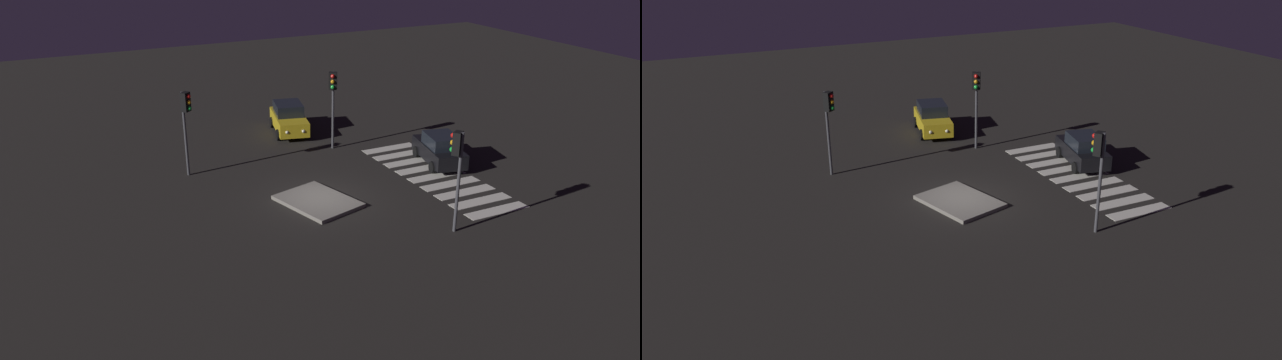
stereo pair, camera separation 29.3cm
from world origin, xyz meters
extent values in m
plane|color=black|center=(0.00, 0.00, 0.00)|extent=(80.00, 80.00, 0.00)
cube|color=gray|center=(-0.30, 0.26, 0.09)|extent=(4.17, 3.55, 0.18)
cube|color=gold|center=(9.76, -2.68, 0.71)|extent=(4.38, 2.64, 0.84)
cube|color=black|center=(10.01, -2.73, 1.46)|extent=(2.40, 2.03, 0.68)
cylinder|color=black|center=(8.34, -3.22, 0.33)|extent=(0.69, 0.38, 0.66)
cylinder|color=black|center=(8.73, -1.55, 0.33)|extent=(0.69, 0.38, 0.66)
cylinder|color=black|center=(10.80, -3.80, 0.33)|extent=(0.69, 0.38, 0.66)
cylinder|color=black|center=(11.19, -2.13, 0.33)|extent=(0.69, 0.38, 0.66)
sphere|color=#F2EABF|center=(7.71, -2.69, 0.71)|extent=(0.22, 0.22, 0.22)
sphere|color=#F2EABF|center=(7.93, -1.75, 0.71)|extent=(0.22, 0.22, 0.22)
cube|color=black|center=(1.43, -7.76, 0.66)|extent=(4.13, 2.51, 0.79)
cube|color=black|center=(1.20, -7.71, 1.38)|extent=(2.27, 1.92, 0.64)
cylinder|color=black|center=(2.78, -7.26, 0.31)|extent=(0.66, 0.36, 0.62)
cylinder|color=black|center=(2.39, -8.83, 0.31)|extent=(0.66, 0.36, 0.62)
cylinder|color=black|center=(0.46, -6.70, 0.31)|extent=(0.66, 0.36, 0.62)
cylinder|color=black|center=(0.08, -8.27, 0.31)|extent=(0.66, 0.36, 0.62)
sphere|color=#F2EABF|center=(3.36, -7.77, 0.66)|extent=(0.21, 0.21, 0.21)
sphere|color=#F2EABF|center=(3.15, -8.65, 0.66)|extent=(0.21, 0.21, 0.21)
cylinder|color=#47474C|center=(6.10, -3.79, 2.22)|extent=(0.14, 0.14, 4.44)
cube|color=black|center=(5.94, -3.69, 3.96)|extent=(0.50, 0.54, 0.96)
sphere|color=red|center=(5.78, -3.59, 4.26)|extent=(0.22, 0.22, 0.22)
sphere|color=orange|center=(5.78, -3.59, 3.96)|extent=(0.22, 0.22, 0.22)
sphere|color=green|center=(5.78, -3.59, 3.66)|extent=(0.22, 0.22, 0.22)
cylinder|color=#47474C|center=(5.72, 4.70, 2.18)|extent=(0.14, 0.14, 4.37)
cube|color=black|center=(5.58, 4.59, 3.89)|extent=(0.53, 0.54, 0.96)
sphere|color=red|center=(5.43, 4.46, 4.19)|extent=(0.22, 0.22, 0.22)
sphere|color=orange|center=(5.43, 4.46, 3.89)|extent=(0.22, 0.22, 0.22)
sphere|color=green|center=(5.43, 4.46, 3.59)|extent=(0.22, 0.22, 0.22)
cylinder|color=#47474C|center=(-5.36, -3.68, 2.19)|extent=(0.14, 0.14, 4.38)
cube|color=black|center=(-5.22, -3.58, 3.90)|extent=(0.51, 0.54, 0.96)
sphere|color=red|center=(-5.05, -3.47, 4.20)|extent=(0.22, 0.22, 0.22)
sphere|color=orange|center=(-5.05, -3.47, 3.90)|extent=(0.22, 0.22, 0.22)
sphere|color=green|center=(-5.05, -3.47, 3.60)|extent=(0.22, 0.22, 0.22)
cube|color=silver|center=(-4.60, -6.64, 0.01)|extent=(0.70, 3.20, 0.02)
cube|color=silver|center=(-3.45, -6.64, 0.01)|extent=(0.70, 3.20, 0.02)
cube|color=silver|center=(-2.30, -6.64, 0.01)|extent=(0.70, 3.20, 0.02)
cube|color=silver|center=(-1.15, -6.64, 0.01)|extent=(0.70, 3.20, 0.02)
cube|color=silver|center=(0.00, -6.64, 0.01)|extent=(0.70, 3.20, 0.02)
cube|color=silver|center=(1.15, -6.64, 0.01)|extent=(0.70, 3.20, 0.02)
cube|color=silver|center=(2.30, -6.64, 0.01)|extent=(0.70, 3.20, 0.02)
cube|color=silver|center=(3.45, -6.64, 0.01)|extent=(0.70, 3.20, 0.02)
cube|color=silver|center=(4.60, -6.64, 0.01)|extent=(0.70, 3.20, 0.02)
camera|label=1|loc=(-24.32, 11.89, 12.32)|focal=35.64mm
camera|label=2|loc=(-24.45, 11.62, 12.32)|focal=35.64mm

